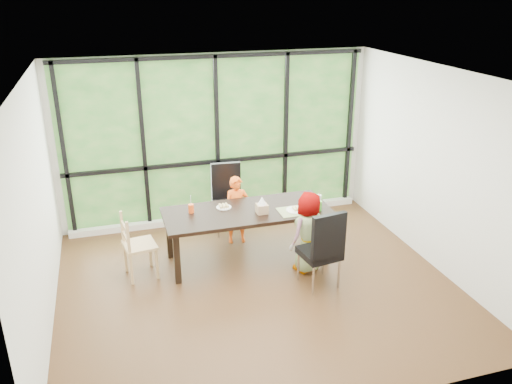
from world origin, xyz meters
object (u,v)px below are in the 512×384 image
Objects in this scene: white_mug at (319,198)px; child_toddler at (237,210)px; green_cup at (319,206)px; tissue_box at (262,209)px; chair_end_beech at (140,245)px; plate_far at (224,207)px; chair_window_leather at (228,200)px; dining_table at (247,235)px; child_older at (306,232)px; plate_near at (296,210)px; chair_interior_leather at (320,247)px; orange_cup at (191,209)px.

child_toddler is at bearing 154.78° from white_mug.
tissue_box is (-0.77, 0.14, -0.00)m from green_cup.
tissue_box is (0.17, -0.70, 0.29)m from child_toddler.
chair_end_beech is 1.25m from plate_far.
chair_window_leather is at bearing -65.09° from chair_end_beech.
white_mug is at bearing 2.33° from dining_table.
green_cup is (0.99, -1.21, 0.28)m from chair_window_leather.
plate_far is 1.54× the size of green_cup.
child_older is 1.20m from plate_far.
tissue_box reaches higher than dining_table.
plate_near reaches higher than dining_table.
tissue_box is (-0.52, 0.79, 0.27)m from chair_interior_leather.
chair_interior_leather is 7.91× the size of green_cup.
chair_window_leather is 0.96× the size of child_older.
white_mug reaches higher than plate_far.
orange_cup is 1.46× the size of white_mug.
child_toddler is 1.23m from white_mug.
tissue_box is at bearing 169.69° from green_cup.
child_toddler reaches higher than plate_far.
white_mug reaches higher than dining_table.
child_older is at bearing -125.99° from white_mug.
chair_end_beech reaches higher than white_mug.
child_toddler reaches higher than dining_table.
dining_table is 1.17m from chair_interior_leather.
dining_table is 1.16m from white_mug.
white_mug is (1.09, -0.51, 0.27)m from child_toddler.
chair_end_beech reaches higher than orange_cup.
chair_interior_leather is 0.41m from child_older.
chair_end_beech is 2.59m from white_mug.
plate_far is at bearing 148.10° from dining_table.
chair_interior_leather is 3.98× the size of plate_near.
child_toddler is (1.48, 0.59, 0.07)m from chair_end_beech.
white_mug is at bearing -3.21° from orange_cup.
chair_end_beech reaches higher than plate_far.
chair_window_leather is at bearing 142.15° from white_mug.
chair_window_leather is at bearing -76.32° from chair_interior_leather.
chair_interior_leather is at bearing -120.95° from chair_end_beech.
white_mug is 0.56× the size of tissue_box.
plate_far is at bearing -103.52° from chair_window_leather.
child_older reaches higher than plate_far.
plate_near is (-0.05, 0.72, 0.22)m from chair_interior_leather.
green_cup reaches higher than orange_cup.
tissue_box is (-0.47, 0.06, 0.06)m from plate_near.
chair_interior_leather is 1.82m from orange_cup.
child_older is at bearing -95.48° from chair_interior_leather.
orange_cup is (-0.75, 0.15, 0.44)m from dining_table.
chair_window_leather is at bearing 101.48° from tissue_box.
green_cup is 0.79m from tissue_box.
orange_cup is (-0.46, -0.03, 0.05)m from plate_far.
dining_table is 16.77× the size of green_cup.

